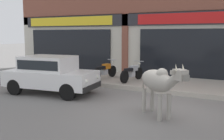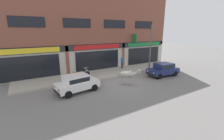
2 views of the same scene
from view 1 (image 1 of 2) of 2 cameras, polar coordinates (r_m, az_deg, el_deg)
ground_plane at (r=8.12m, az=10.18°, el=-8.82°), size 90.00×90.00×0.00m
sidewalk at (r=11.78m, az=16.21°, el=-3.30°), size 19.00×3.43×0.18m
cow at (r=7.36m, az=10.04°, el=-2.51°), size 1.78×1.56×1.61m
car_1 at (r=10.44m, az=-13.34°, el=-0.58°), size 3.76×2.06×1.46m
motorcycle_0 at (r=12.55m, az=-1.59°, el=-0.11°), size 0.55×1.81×0.88m
motorcycle_1 at (r=11.90m, az=4.36°, el=-0.58°), size 0.55×1.81×0.88m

